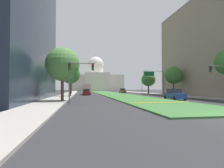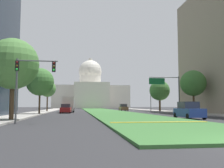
% 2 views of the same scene
% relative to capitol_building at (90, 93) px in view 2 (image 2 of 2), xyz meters
% --- Properties ---
extents(ground_plane, '(260.00, 260.00, 0.00)m').
position_rel_capitol_building_xyz_m(ground_plane, '(0.00, -57.22, -7.24)').
color(ground_plane, '#2B2B2D').
extents(grass_median, '(8.55, 104.55, 0.14)m').
position_rel_capitol_building_xyz_m(grass_median, '(0.00, -63.03, -7.17)').
color(grass_median, '#386B33').
rests_on(grass_median, ground_plane).
extents(median_curb_nose, '(7.69, 0.50, 0.04)m').
position_rel_capitol_building_xyz_m(median_curb_nose, '(0.00, -104.54, -7.08)').
color(median_curb_nose, gold).
rests_on(median_curb_nose, grass_median).
extents(lane_dashes_right, '(0.16, 48.65, 0.01)m').
position_rel_capitol_building_xyz_m(lane_dashes_right, '(7.95, -76.72, -7.24)').
color(lane_dashes_right, silver).
rests_on(lane_dashes_right, ground_plane).
extents(sidewalk_left, '(4.00, 104.55, 0.15)m').
position_rel_capitol_building_xyz_m(sidewalk_left, '(-13.63, -68.84, -7.16)').
color(sidewalk_left, '#9E9991').
rests_on(sidewalk_left, ground_plane).
extents(sidewalk_right, '(4.00, 104.55, 0.15)m').
position_rel_capitol_building_xyz_m(sidewalk_right, '(13.63, -68.84, -7.16)').
color(sidewalk_right, '#9E9991').
rests_on(sidewalk_right, ground_plane).
extents(capitol_building, '(35.01, 28.56, 24.56)m').
position_rel_capitol_building_xyz_m(capitol_building, '(0.00, 0.00, 0.00)').
color(capitol_building, beige).
rests_on(capitol_building, ground_plane).
extents(traffic_light_near_left, '(3.34, 0.35, 5.20)m').
position_rel_capitol_building_xyz_m(traffic_light_near_left, '(-10.29, -102.70, -3.44)').
color(traffic_light_near_left, '#515456').
rests_on(traffic_light_near_left, ground_plane).
extents(traffic_light_far_right, '(0.28, 0.35, 5.20)m').
position_rel_capitol_building_xyz_m(traffic_light_far_right, '(11.13, -64.87, -3.93)').
color(traffic_light_far_right, '#515456').
rests_on(traffic_light_far_right, ground_plane).
extents(overhead_guide_sign, '(5.50, 0.20, 6.50)m').
position_rel_capitol_building_xyz_m(overhead_guide_sign, '(9.29, -81.44, -2.59)').
color(overhead_guide_sign, '#515456').
rests_on(overhead_guide_sign, ground_plane).
extents(street_tree_left_near, '(4.79, 4.79, 7.72)m').
position_rel_capitol_building_xyz_m(street_tree_left_near, '(-12.33, -99.12, -1.94)').
color(street_tree_left_near, '#4C3823').
rests_on(street_tree_left_near, ground_plane).
extents(street_tree_left_mid, '(4.37, 4.37, 7.31)m').
position_rel_capitol_building_xyz_m(street_tree_left_mid, '(-12.15, -82.79, -2.13)').
color(street_tree_left_mid, '#4C3823').
rests_on(street_tree_left_mid, ground_plane).
extents(street_tree_right_mid, '(4.36, 4.36, 7.37)m').
position_rel_capitol_building_xyz_m(street_tree_right_mid, '(13.10, -83.22, -2.07)').
color(street_tree_right_mid, '#4C3823').
rests_on(street_tree_right_mid, ground_plane).
extents(street_tree_left_far, '(3.66, 3.66, 6.95)m').
position_rel_capitol_building_xyz_m(street_tree_left_far, '(-12.84, -66.26, -2.15)').
color(street_tree_left_far, '#4C3823').
rests_on(street_tree_left_far, ground_plane).
extents(street_tree_right_far, '(4.58, 4.58, 7.08)m').
position_rel_capitol_building_xyz_m(street_tree_right_far, '(12.16, -68.44, -2.48)').
color(street_tree_right_far, '#4C3823').
rests_on(street_tree_right_far, ground_plane).
extents(sedan_lead_stopped, '(2.00, 4.13, 1.84)m').
position_rel_capitol_building_xyz_m(sedan_lead_stopped, '(5.60, -97.63, -6.39)').
color(sedan_lead_stopped, navy).
rests_on(sedan_lead_stopped, ground_plane).
extents(sedan_midblock, '(2.01, 4.58, 1.69)m').
position_rel_capitol_building_xyz_m(sedan_midblock, '(-8.35, -76.23, -6.44)').
color(sedan_midblock, maroon).
rests_on(sedan_midblock, ground_plane).
extents(sedan_distant, '(1.88, 4.14, 1.76)m').
position_rel_capitol_building_xyz_m(sedan_distant, '(5.52, -59.26, -6.42)').
color(sedan_distant, brown).
rests_on(sedan_distant, ground_plane).
extents(box_truck_delivery, '(2.40, 6.40, 3.20)m').
position_rel_capitol_building_xyz_m(box_truck_delivery, '(-8.10, -70.08, -5.56)').
color(box_truck_delivery, navy).
rests_on(box_truck_delivery, ground_plane).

